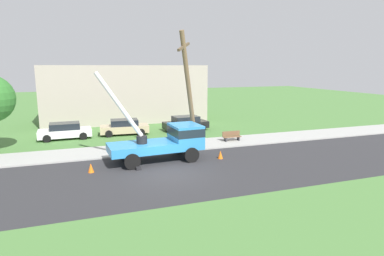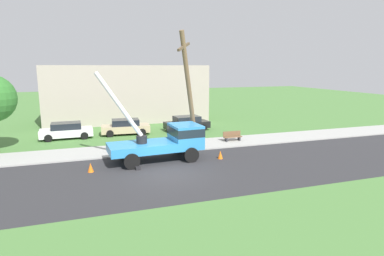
{
  "view_description": "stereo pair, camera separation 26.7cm",
  "coord_description": "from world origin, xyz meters",
  "px_view_note": "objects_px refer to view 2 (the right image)",
  "views": [
    {
      "loc": [
        -4.74,
        -17.71,
        6.27
      ],
      "look_at": [
        2.5,
        3.0,
        2.07
      ],
      "focal_mm": 30.14,
      "sensor_mm": 36.0,
      "label": 1
    },
    {
      "loc": [
        -4.48,
        -17.8,
        6.27
      ],
      "look_at": [
        2.5,
        3.0,
        2.07
      ],
      "focal_mm": 30.14,
      "sensor_mm": 36.0,
      "label": 2
    }
  ],
  "objects_px": {
    "park_bench": "(232,137)",
    "traffic_cone_ahead": "(220,155)",
    "traffic_cone_curbside": "(189,149)",
    "leaning_utility_pole": "(189,93)",
    "parked_sedan_white": "(66,131)",
    "parked_sedan_black": "(187,123)",
    "utility_truck": "(168,139)",
    "parked_sedan_tan": "(126,127)",
    "traffic_cone_behind": "(91,168)"
  },
  "relations": [
    {
      "from": "park_bench",
      "to": "traffic_cone_ahead",
      "type": "bearing_deg",
      "value": -124.64
    },
    {
      "from": "traffic_cone_curbside",
      "to": "leaning_utility_pole",
      "type": "bearing_deg",
      "value": -103.63
    },
    {
      "from": "parked_sedan_white",
      "to": "parked_sedan_black",
      "type": "height_order",
      "value": "same"
    },
    {
      "from": "utility_truck",
      "to": "parked_sedan_tan",
      "type": "distance_m",
      "value": 9.51
    },
    {
      "from": "traffic_cone_behind",
      "to": "parked_sedan_white",
      "type": "relative_size",
      "value": 0.13
    },
    {
      "from": "traffic_cone_behind",
      "to": "parked_sedan_black",
      "type": "distance_m",
      "value": 14.15
    },
    {
      "from": "utility_truck",
      "to": "parked_sedan_white",
      "type": "bearing_deg",
      "value": 126.75
    },
    {
      "from": "parked_sedan_tan",
      "to": "park_bench",
      "type": "bearing_deg",
      "value": -36.45
    },
    {
      "from": "traffic_cone_behind",
      "to": "park_bench",
      "type": "bearing_deg",
      "value": 21.13
    },
    {
      "from": "traffic_cone_curbside",
      "to": "park_bench",
      "type": "distance_m",
      "value": 5.05
    },
    {
      "from": "parked_sedan_white",
      "to": "traffic_cone_ahead",
      "type": "bearing_deg",
      "value": -44.54
    },
    {
      "from": "traffic_cone_curbside",
      "to": "utility_truck",
      "type": "bearing_deg",
      "value": -150.04
    },
    {
      "from": "parked_sedan_white",
      "to": "parked_sedan_black",
      "type": "bearing_deg",
      "value": 1.07
    },
    {
      "from": "traffic_cone_behind",
      "to": "traffic_cone_curbside",
      "type": "height_order",
      "value": "same"
    },
    {
      "from": "parked_sedan_black",
      "to": "parked_sedan_tan",
      "type": "bearing_deg",
      "value": -179.49
    },
    {
      "from": "traffic_cone_ahead",
      "to": "parked_sedan_white",
      "type": "bearing_deg",
      "value": 135.46
    },
    {
      "from": "parked_sedan_tan",
      "to": "parked_sedan_white",
      "type": "bearing_deg",
      "value": -178.26
    },
    {
      "from": "utility_truck",
      "to": "traffic_cone_ahead",
      "type": "relative_size",
      "value": 12.32
    },
    {
      "from": "leaning_utility_pole",
      "to": "parked_sedan_black",
      "type": "height_order",
      "value": "leaning_utility_pole"
    },
    {
      "from": "parked_sedan_tan",
      "to": "parked_sedan_black",
      "type": "height_order",
      "value": "same"
    },
    {
      "from": "leaning_utility_pole",
      "to": "parked_sedan_tan",
      "type": "xyz_separation_m",
      "value": [
        -3.59,
        8.27,
        -3.74
      ]
    },
    {
      "from": "parked_sedan_tan",
      "to": "park_bench",
      "type": "xyz_separation_m",
      "value": [
        8.14,
        -6.01,
        -0.25
      ]
    },
    {
      "from": "traffic_cone_curbside",
      "to": "park_bench",
      "type": "height_order",
      "value": "park_bench"
    },
    {
      "from": "leaning_utility_pole",
      "to": "parked_sedan_white",
      "type": "bearing_deg",
      "value": 137.22
    },
    {
      "from": "utility_truck",
      "to": "traffic_cone_curbside",
      "type": "height_order",
      "value": "utility_truck"
    },
    {
      "from": "parked_sedan_white",
      "to": "utility_truck",
      "type": "bearing_deg",
      "value": -53.25
    },
    {
      "from": "traffic_cone_behind",
      "to": "parked_sedan_tan",
      "type": "bearing_deg",
      "value": 71.98
    },
    {
      "from": "traffic_cone_curbside",
      "to": "parked_sedan_black",
      "type": "relative_size",
      "value": 0.12
    },
    {
      "from": "traffic_cone_behind",
      "to": "park_bench",
      "type": "height_order",
      "value": "park_bench"
    },
    {
      "from": "traffic_cone_ahead",
      "to": "traffic_cone_behind",
      "type": "distance_m",
      "value": 8.56
    },
    {
      "from": "park_bench",
      "to": "traffic_cone_curbside",
      "type": "bearing_deg",
      "value": -154.01
    },
    {
      "from": "parked_sedan_black",
      "to": "parked_sedan_white",
      "type": "bearing_deg",
      "value": -178.93
    },
    {
      "from": "utility_truck",
      "to": "parked_sedan_tan",
      "type": "xyz_separation_m",
      "value": [
        -1.68,
        9.33,
        -0.7
      ]
    },
    {
      "from": "traffic_cone_ahead",
      "to": "traffic_cone_curbside",
      "type": "height_order",
      "value": "same"
    },
    {
      "from": "parked_sedan_black",
      "to": "traffic_cone_curbside",
      "type": "bearing_deg",
      "value": -106.42
    },
    {
      "from": "traffic_cone_curbside",
      "to": "parked_sedan_tan",
      "type": "xyz_separation_m",
      "value": [
        -3.6,
        8.22,
        0.43
      ]
    },
    {
      "from": "traffic_cone_ahead",
      "to": "park_bench",
      "type": "relative_size",
      "value": 0.35
    },
    {
      "from": "traffic_cone_behind",
      "to": "traffic_cone_curbside",
      "type": "xyz_separation_m",
      "value": [
        7.01,
        2.25,
        0.0
      ]
    },
    {
      "from": "parked_sedan_tan",
      "to": "parked_sedan_black",
      "type": "xyz_separation_m",
      "value": [
        6.04,
        0.05,
        0.0
      ]
    },
    {
      "from": "traffic_cone_curbside",
      "to": "parked_sedan_tan",
      "type": "height_order",
      "value": "parked_sedan_tan"
    },
    {
      "from": "utility_truck",
      "to": "traffic_cone_ahead",
      "type": "bearing_deg",
      "value": -15.89
    },
    {
      "from": "leaning_utility_pole",
      "to": "traffic_cone_curbside",
      "type": "relative_size",
      "value": 15.51
    },
    {
      "from": "parked_sedan_white",
      "to": "parked_sedan_tan",
      "type": "height_order",
      "value": "same"
    },
    {
      "from": "traffic_cone_curbside",
      "to": "park_bench",
      "type": "xyz_separation_m",
      "value": [
        4.53,
        2.21,
        0.18
      ]
    },
    {
      "from": "utility_truck",
      "to": "parked_sedan_white",
      "type": "distance_m",
      "value": 11.47
    },
    {
      "from": "leaning_utility_pole",
      "to": "parked_sedan_white",
      "type": "xyz_separation_m",
      "value": [
        -8.77,
        8.11,
        -3.74
      ]
    },
    {
      "from": "traffic_cone_ahead",
      "to": "parked_sedan_tan",
      "type": "height_order",
      "value": "parked_sedan_tan"
    },
    {
      "from": "traffic_cone_ahead",
      "to": "parked_sedan_tan",
      "type": "relative_size",
      "value": 0.12
    },
    {
      "from": "parked_sedan_black",
      "to": "park_bench",
      "type": "distance_m",
      "value": 6.42
    },
    {
      "from": "utility_truck",
      "to": "park_bench",
      "type": "height_order",
      "value": "utility_truck"
    }
  ]
}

